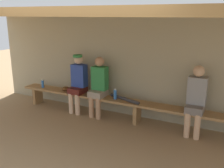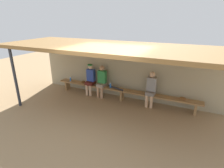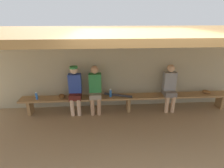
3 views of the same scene
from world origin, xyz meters
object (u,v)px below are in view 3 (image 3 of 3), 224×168
player_in_blue (170,86)px  player_rightmost (75,88)px  baseball_glove_tan (206,92)px  baseball_bat (118,95)px  water_bottle_orange (110,93)px  baseball_glove_dark_brown (62,96)px  player_near_post (95,88)px  water_bottle_clear (37,96)px  bench (128,98)px

player_in_blue → player_rightmost: size_ratio=0.99×
baseball_glove_tan → baseball_bat: (-2.59, -0.03, -0.01)m
water_bottle_orange → baseball_glove_dark_brown: water_bottle_orange is taller
player_near_post → baseball_bat: size_ratio=1.67×
baseball_bat → player_in_blue: bearing=19.3°
water_bottle_clear → baseball_glove_dark_brown: bearing=5.2°
player_rightmost → baseball_glove_tan: (3.77, 0.03, -0.24)m
player_near_post → player_rightmost: bearing=179.9°
baseball_glove_tan → bench: bearing=28.5°
bench → water_bottle_clear: size_ratio=28.78×
player_near_post → player_in_blue: size_ratio=1.00×
baseball_glove_tan → baseball_bat: bearing=28.4°
bench → water_bottle_clear: (-2.51, -0.04, 0.17)m
water_bottle_clear → water_bottle_orange: water_bottle_orange is taller
player_rightmost → player_in_blue: bearing=-0.0°
water_bottle_orange → player_rightmost: bearing=179.1°
baseball_bat → bench: bearing=19.2°
player_rightmost → baseball_glove_tan: size_ratio=5.60×
player_near_post → player_rightmost: size_ratio=0.99×
player_in_blue → player_rightmost: 2.63m
player_in_blue → player_rightmost: bearing=180.0°
player_in_blue → water_bottle_orange: 1.68m
player_in_blue → water_bottle_orange: size_ratio=5.84×
player_in_blue → baseball_glove_tan: (1.14, 0.03, -0.22)m
player_near_post → water_bottle_clear: size_ratio=6.40×
water_bottle_orange → baseball_bat: 0.23m
player_rightmost → baseball_glove_dark_brown: size_ratio=5.60×
player_in_blue → water_bottle_clear: bearing=-179.3°
bench → water_bottle_clear: bearing=-179.1°
player_rightmost → water_bottle_orange: bearing=-0.9°
player_rightmost → water_bottle_orange: player_rightmost is taller
baseball_glove_tan → baseball_glove_dark_brown: same height
water_bottle_orange → baseball_glove_dark_brown: (-1.35, 0.03, -0.06)m
bench → player_rightmost: size_ratio=4.46×
player_near_post → water_bottle_orange: bearing=-2.0°
baseball_glove_dark_brown → water_bottle_clear: bearing=-106.7°
player_in_blue → player_rightmost: player_rightmost is taller
bench → baseball_glove_dark_brown: 1.86m
baseball_glove_dark_brown → baseball_bat: 1.56m
baseball_glove_dark_brown → baseball_bat: (1.56, -0.02, -0.01)m
baseball_glove_tan → water_bottle_orange: bearing=28.6°
bench → baseball_bat: bearing=-180.0°
water_bottle_clear → player_near_post: bearing=1.6°
water_bottle_orange → baseball_bat: (0.22, 0.01, -0.08)m
water_bottle_clear → bench: bearing=0.9°
player_rightmost → baseball_glove_dark_brown: bearing=177.7°
bench → baseball_glove_dark_brown: baseball_glove_dark_brown is taller
player_rightmost → baseball_glove_tan: player_rightmost is taller
water_bottle_orange → baseball_glove_tan: bearing=0.9°
baseball_bat → baseball_glove_dark_brown: bearing=-161.5°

